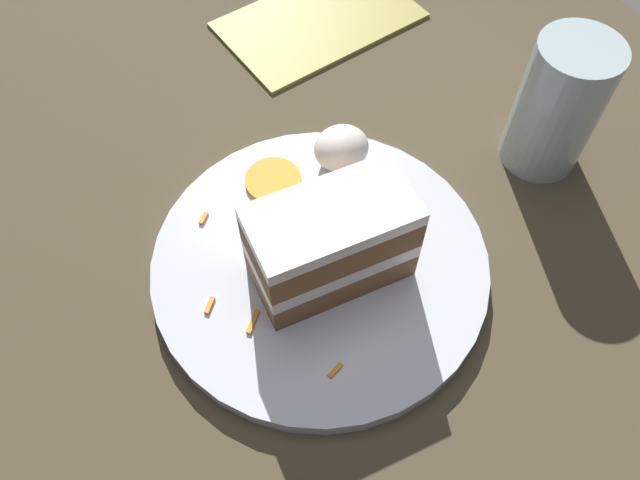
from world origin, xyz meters
The scene contains 9 objects.
ground_plane centered at (0.00, 0.00, 0.00)m, with size 6.00×6.00×0.00m, color #4C4742.
dining_table centered at (0.00, 0.00, 0.01)m, with size 1.10×1.07×0.03m, color #4C422D.
plate centered at (-0.06, 0.03, 0.04)m, with size 0.30×0.30×0.02m, color silver.
cake_slice centered at (-0.06, 0.05, 0.09)m, with size 0.13×0.07×0.09m.
cream_dollop centered at (-0.12, -0.06, 0.06)m, with size 0.05×0.05×0.04m, color white.
orange_garnish centered at (-0.05, -0.06, 0.05)m, with size 0.05×0.05×0.00m, color orange.
carrot_shreds_scatter centered at (-0.06, 0.02, 0.05)m, with size 0.22×0.19×0.00m.
drinking_glass centered at (-0.31, 0.00, 0.09)m, with size 0.08×0.08×0.14m.
menu_card centered at (-0.20, -0.28, 0.03)m, with size 0.14×0.22×0.00m, color #9E933D.
Camera 1 is at (0.06, 0.28, 0.51)m, focal length 35.00 mm.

